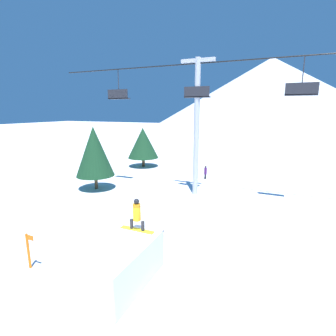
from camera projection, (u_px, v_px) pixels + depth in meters
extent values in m
plane|color=white|center=(119.00, 276.00, 9.96)|extent=(220.00, 220.00, 0.00)
cone|color=silver|center=(270.00, 94.00, 86.14)|extent=(79.64, 79.64, 22.77)
cube|color=white|center=(116.00, 263.00, 9.45)|extent=(2.27, 3.39, 1.53)
cube|color=silver|center=(138.00, 226.00, 10.76)|extent=(2.27, 0.10, 0.06)
cube|color=yellow|center=(137.00, 230.00, 10.32)|extent=(1.45, 0.26, 0.03)
cylinder|color=black|center=(132.00, 224.00, 10.38)|extent=(0.14, 0.14, 0.39)
cylinder|color=black|center=(143.00, 226.00, 10.18)|extent=(0.14, 0.14, 0.39)
cylinder|color=orange|center=(137.00, 212.00, 10.16)|extent=(0.31, 0.31, 0.68)
sphere|color=black|center=(136.00, 201.00, 10.07)|extent=(0.21, 0.21, 0.21)
cylinder|color=#B2B2B7|center=(196.00, 129.00, 18.67)|extent=(0.38, 0.38, 9.65)
cube|color=#B2B2B7|center=(198.00, 60.00, 17.67)|extent=(2.40, 0.24, 0.24)
cylinder|color=black|center=(198.00, 63.00, 17.72)|extent=(22.82, 0.08, 0.08)
cylinder|color=#28282D|center=(119.00, 84.00, 20.50)|extent=(0.06, 0.06, 2.21)
cube|color=#232328|center=(119.00, 99.00, 20.74)|extent=(1.80, 0.44, 0.08)
cube|color=#232328|center=(118.00, 94.00, 20.50)|extent=(1.80, 0.08, 0.70)
cylinder|color=#28282D|center=(198.00, 80.00, 17.96)|extent=(0.06, 0.06, 2.21)
cube|color=#232328|center=(197.00, 97.00, 18.19)|extent=(1.80, 0.44, 0.08)
cube|color=#232328|center=(197.00, 92.00, 17.96)|extent=(1.80, 0.08, 0.70)
cylinder|color=#28282D|center=(303.00, 76.00, 15.41)|extent=(0.06, 0.06, 2.21)
cube|color=#232328|center=(301.00, 95.00, 15.65)|extent=(1.80, 0.44, 0.08)
cube|color=#232328|center=(302.00, 89.00, 15.41)|extent=(1.80, 0.08, 0.70)
cylinder|color=#4C3823|center=(96.00, 182.00, 20.86)|extent=(0.26, 0.26, 1.09)
cone|color=#14381E|center=(94.00, 151.00, 20.32)|extent=(2.97, 2.97, 3.88)
cylinder|color=#4C3823|center=(143.00, 162.00, 29.17)|extent=(0.33, 0.33, 0.99)
cone|color=#14381E|center=(143.00, 143.00, 28.70)|extent=(3.36, 3.36, 3.32)
cylinder|color=orange|center=(28.00, 251.00, 10.29)|extent=(0.10, 0.10, 1.47)
cube|color=orange|center=(30.00, 238.00, 10.08)|extent=(0.36, 0.02, 0.20)
cylinder|color=black|center=(205.00, 177.00, 23.89)|extent=(0.17, 0.17, 0.45)
cylinder|color=#471956|center=(206.00, 171.00, 23.78)|extent=(0.24, 0.24, 0.60)
sphere|color=#232328|center=(206.00, 167.00, 23.70)|extent=(0.18, 0.18, 0.18)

